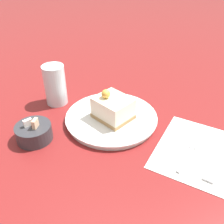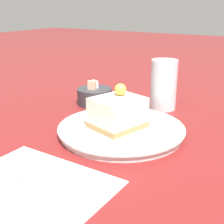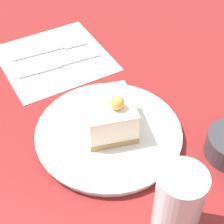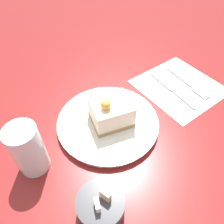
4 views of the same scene
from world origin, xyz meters
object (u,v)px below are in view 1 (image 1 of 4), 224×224
object	(u,v)px
drinking_glass	(55,85)
fork	(217,161)
cake_slice	(113,108)
sugar_bowl	(34,132)
plate	(111,118)
knife	(194,144)

from	to	relation	value
drinking_glass	fork	bearing A→B (deg)	175.94
cake_slice	sugar_bowl	bearing A→B (deg)	63.93
sugar_bowl	drinking_glass	bearing A→B (deg)	-70.33
cake_slice	drinking_glass	distance (m)	0.19
plate	drinking_glass	xyz separation A→B (m)	(0.19, -0.01, 0.05)
cake_slice	drinking_glass	world-z (taller)	drinking_glass
fork	knife	xyz separation A→B (m)	(0.06, -0.03, 0.00)
plate	drinking_glass	distance (m)	0.19
sugar_bowl	drinking_glass	xyz separation A→B (m)	(0.06, -0.16, 0.04)
cake_slice	sugar_bowl	xyz separation A→B (m)	(0.14, 0.15, -0.03)
drinking_glass	sugar_bowl	bearing A→B (deg)	109.67
plate	knife	world-z (taller)	plate
fork	sugar_bowl	xyz separation A→B (m)	(0.40, 0.13, 0.02)
drinking_glass	cake_slice	bearing A→B (deg)	177.02
fork	drinking_glass	distance (m)	0.46
sugar_bowl	drinking_glass	distance (m)	0.17
knife	drinking_glass	world-z (taller)	drinking_glass
cake_slice	fork	xyz separation A→B (m)	(-0.27, 0.02, -0.04)
plate	fork	size ratio (longest dim) A/B	1.48
knife	sugar_bowl	world-z (taller)	sugar_bowl
plate	sugar_bowl	xyz separation A→B (m)	(0.13, 0.15, 0.01)
fork	sugar_bowl	size ratio (longest dim) A/B	1.91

